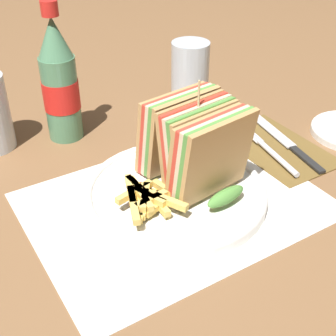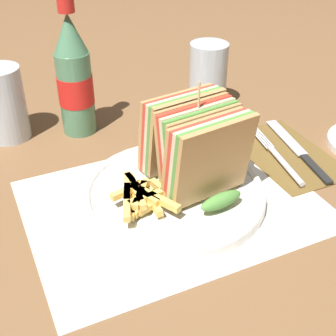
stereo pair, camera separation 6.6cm
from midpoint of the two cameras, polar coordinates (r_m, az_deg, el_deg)
name	(u,v)px [view 1 (the left image)]	position (r m, az deg, el deg)	size (l,w,h in m)	color
ground_plane	(158,191)	(0.68, -4.00, -2.86)	(4.00, 4.00, 0.00)	brown
placemat	(175,203)	(0.65, -1.97, -4.42)	(0.40, 0.29, 0.00)	silver
plate_main	(175,192)	(0.66, -1.94, -3.07)	(0.26, 0.26, 0.02)	white
club_sandwich	(196,146)	(0.64, 0.51, 2.66)	(0.12, 0.16, 0.15)	tan
fries_pile	(147,197)	(0.62, -5.58, -3.71)	(0.09, 0.11, 0.02)	#E0B756
ketchup_blob	(140,189)	(0.64, -6.43, -2.72)	(0.04, 0.03, 0.01)	maroon
napkin	(275,147)	(0.79, 10.68, 2.47)	(0.12, 0.20, 0.00)	brown
fork	(272,152)	(0.76, 10.15, 1.83)	(0.04, 0.17, 0.01)	silver
knife	(286,142)	(0.80, 11.97, 3.04)	(0.05, 0.20, 0.00)	black
coke_bottle_near	(60,83)	(0.80, -15.43, 9.90)	(0.06, 0.06, 0.23)	#4C7F5B
glass_near	(190,75)	(0.89, 0.56, 11.23)	(0.07, 0.07, 0.12)	silver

